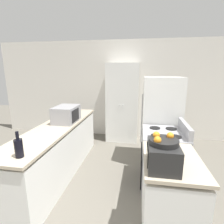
{
  "coord_description": "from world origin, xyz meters",
  "views": [
    {
      "loc": [
        0.51,
        -1.25,
        1.81
      ],
      "look_at": [
        0.0,
        1.92,
        1.05
      ],
      "focal_mm": 28.0,
      "sensor_mm": 36.0,
      "label": 1
    }
  ],
  "objects_px": {
    "stove": "(162,159)",
    "fruit_bowl": "(163,141)",
    "refrigerator": "(161,122)",
    "wine_bottle": "(19,148)",
    "toaster_oven": "(163,155)",
    "microwave": "(66,114)",
    "pantry_cabinet": "(122,103)"
  },
  "relations": [
    {
      "from": "stove",
      "to": "fruit_bowl",
      "type": "height_order",
      "value": "fruit_bowl"
    },
    {
      "from": "microwave",
      "to": "wine_bottle",
      "type": "height_order",
      "value": "same"
    },
    {
      "from": "fruit_bowl",
      "to": "refrigerator",
      "type": "bearing_deg",
      "value": 84.23
    },
    {
      "from": "pantry_cabinet",
      "to": "fruit_bowl",
      "type": "bearing_deg",
      "value": -76.63
    },
    {
      "from": "refrigerator",
      "to": "fruit_bowl",
      "type": "bearing_deg",
      "value": -95.77
    },
    {
      "from": "pantry_cabinet",
      "to": "refrigerator",
      "type": "xyz_separation_m",
      "value": [
        0.86,
        -1.09,
        -0.15
      ]
    },
    {
      "from": "stove",
      "to": "microwave",
      "type": "distance_m",
      "value": 1.81
    },
    {
      "from": "pantry_cabinet",
      "to": "microwave",
      "type": "distance_m",
      "value": 1.78
    },
    {
      "from": "refrigerator",
      "to": "toaster_oven",
      "type": "bearing_deg",
      "value": -95.65
    },
    {
      "from": "wine_bottle",
      "to": "fruit_bowl",
      "type": "distance_m",
      "value": 1.51
    },
    {
      "from": "stove",
      "to": "microwave",
      "type": "height_order",
      "value": "microwave"
    },
    {
      "from": "fruit_bowl",
      "to": "wine_bottle",
      "type": "bearing_deg",
      "value": -178.26
    },
    {
      "from": "microwave",
      "to": "fruit_bowl",
      "type": "distance_m",
      "value": 2.02
    },
    {
      "from": "refrigerator",
      "to": "toaster_oven",
      "type": "height_order",
      "value": "refrigerator"
    },
    {
      "from": "pantry_cabinet",
      "to": "stove",
      "type": "distance_m",
      "value": 2.1
    },
    {
      "from": "stove",
      "to": "fruit_bowl",
      "type": "xyz_separation_m",
      "value": [
        -0.15,
        -1.01,
        0.71
      ]
    },
    {
      "from": "toaster_oven",
      "to": "pantry_cabinet",
      "type": "bearing_deg",
      "value": 103.47
    },
    {
      "from": "fruit_bowl",
      "to": "pantry_cabinet",
      "type": "bearing_deg",
      "value": 103.37
    },
    {
      "from": "refrigerator",
      "to": "toaster_oven",
      "type": "relative_size",
      "value": 4.13
    },
    {
      "from": "refrigerator",
      "to": "toaster_oven",
      "type": "distance_m",
      "value": 1.78
    },
    {
      "from": "pantry_cabinet",
      "to": "microwave",
      "type": "height_order",
      "value": "pantry_cabinet"
    },
    {
      "from": "stove",
      "to": "microwave",
      "type": "bearing_deg",
      "value": 170.31
    },
    {
      "from": "refrigerator",
      "to": "wine_bottle",
      "type": "xyz_separation_m",
      "value": [
        -1.67,
        -1.81,
        0.16
      ]
    },
    {
      "from": "stove",
      "to": "toaster_oven",
      "type": "xyz_separation_m",
      "value": [
        -0.15,
        -1.01,
        0.56
      ]
    },
    {
      "from": "pantry_cabinet",
      "to": "fruit_bowl",
      "type": "xyz_separation_m",
      "value": [
        0.68,
        -2.86,
        0.17
      ]
    },
    {
      "from": "microwave",
      "to": "wine_bottle",
      "type": "relative_size",
      "value": 1.77
    },
    {
      "from": "stove",
      "to": "toaster_oven",
      "type": "bearing_deg",
      "value": -98.44
    },
    {
      "from": "pantry_cabinet",
      "to": "microwave",
      "type": "xyz_separation_m",
      "value": [
        -0.86,
        -1.56,
        0.04
      ]
    },
    {
      "from": "refrigerator",
      "to": "stove",
      "type": "bearing_deg",
      "value": -91.9
    },
    {
      "from": "stove",
      "to": "refrigerator",
      "type": "distance_m",
      "value": 0.85
    },
    {
      "from": "pantry_cabinet",
      "to": "microwave",
      "type": "relative_size",
      "value": 3.87
    },
    {
      "from": "pantry_cabinet",
      "to": "toaster_oven",
      "type": "bearing_deg",
      "value": -76.53
    }
  ]
}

